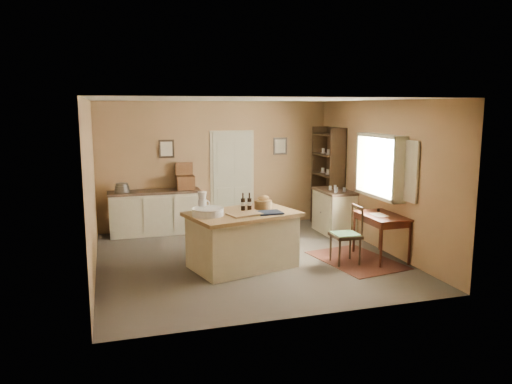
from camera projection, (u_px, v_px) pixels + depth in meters
The scene contains 16 objects.
ground at pixel (248, 259), 8.58m from camera, with size 5.00×5.00×0.00m, color brown.
wall_back at pixel (216, 165), 10.71m from camera, with size 5.00×0.10×2.70m, color #9C754D.
wall_front at pixel (304, 211), 5.99m from camera, with size 5.00×0.10×2.70m, color #9C754D.
wall_left at pixel (91, 188), 7.64m from camera, with size 0.10×5.00×2.70m, color #9C754D.
wall_right at pixel (380, 175), 9.06m from camera, with size 0.10×5.00×2.70m, color #9C754D.
ceiling at pixel (247, 100), 8.12m from camera, with size 5.00×5.00×0.00m, color silver.
door at pixel (232, 178), 10.83m from camera, with size 0.97×0.06×2.11m, color #B7B598.
framed_prints at pixel (225, 147), 10.68m from camera, with size 2.82×0.02×0.38m.
window at pixel (382, 166), 8.82m from camera, with size 0.25×1.99×1.12m.
work_island at pixel (242, 238), 8.08m from camera, with size 1.92×1.50×1.20m.
sideboard at pixel (155, 211), 10.19m from camera, with size 1.85×0.53×1.18m.
rug at pixel (356, 260), 8.50m from camera, with size 1.10×1.60×0.01m, color #462514.
writing_desk at pixel (381, 220), 8.51m from camera, with size 0.61×1.00×0.82m.
desk_chair at pixel (345, 236), 8.26m from camera, with size 0.45×0.45×0.96m, color black, non-canonical shape.
right_cabinet at pixel (334, 211), 10.29m from camera, with size 0.58×1.04×0.99m.
shelving_unit at pixel (330, 177), 10.77m from camera, with size 0.37×0.97×2.15m.
Camera 1 is at (-2.25, -7.95, 2.59)m, focal length 35.00 mm.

